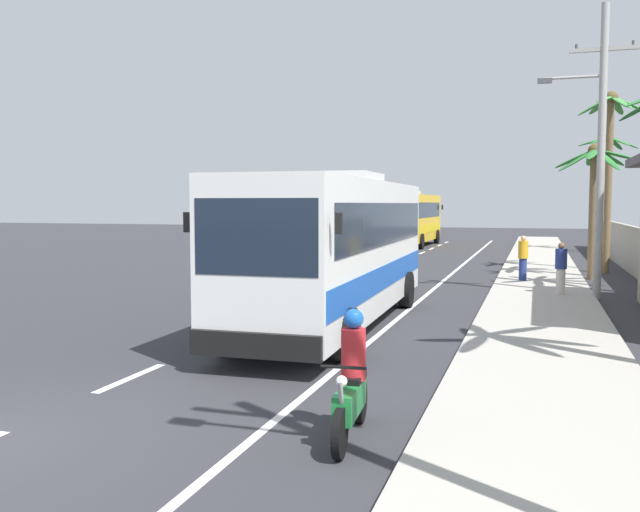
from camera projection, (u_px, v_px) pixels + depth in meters
name	position (u px, v px, depth m)	size (l,w,h in m)	color
sidewalk_kerb	(543.00, 329.00, 15.82)	(3.20, 90.00, 0.14)	#A8A399
lane_markings	(383.00, 298.00, 21.38)	(3.37, 71.00, 0.01)	white
coach_bus_foreground	(338.00, 245.00, 16.64)	(3.01, 11.00, 3.81)	white
coach_bus_far_lane	(411.00, 218.00, 47.73)	(3.06, 10.60, 3.89)	gold
motorcycle_beside_bus	(351.00, 386.00, 8.63)	(0.56, 1.96, 1.65)	black
pedestrian_near_kerb	(561.00, 267.00, 21.34)	(0.36, 0.36, 1.64)	beige
pedestrian_midwalk	(523.00, 257.00, 25.17)	(0.36, 0.36, 1.67)	navy
utility_pole_mid	(599.00, 144.00, 20.92)	(2.94, 0.24, 9.11)	#9E9E99
palm_nearest	(608.00, 170.00, 41.18)	(3.49, 3.13, 7.27)	brown
palm_second	(594.00, 184.00, 26.51)	(3.20, 3.27, 5.34)	brown
palm_third	(609.00, 148.00, 28.90)	(2.75, 2.76, 7.77)	brown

